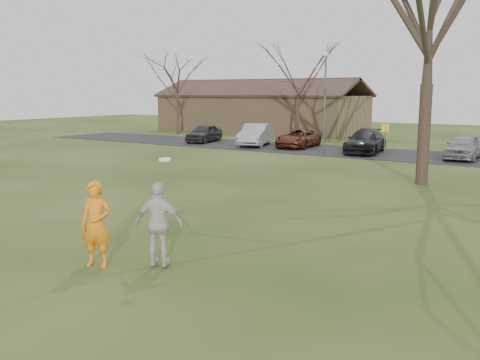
% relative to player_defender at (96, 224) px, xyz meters
% --- Properties ---
extents(ground, '(120.00, 120.00, 0.00)m').
position_rel_player_defender_xyz_m(ground, '(1.10, 0.16, -0.97)').
color(ground, '#1E380F').
rests_on(ground, ground).
extents(parking_strip, '(62.00, 6.50, 0.04)m').
position_rel_player_defender_xyz_m(parking_strip, '(1.10, 25.16, -0.95)').
color(parking_strip, black).
rests_on(parking_strip, ground).
extents(player_defender, '(0.83, 0.70, 1.94)m').
position_rel_player_defender_xyz_m(player_defender, '(0.00, 0.00, 0.00)').
color(player_defender, orange).
rests_on(player_defender, ground).
extents(car_0, '(2.39, 4.28, 1.38)m').
position_rel_player_defender_xyz_m(car_0, '(-16.14, 25.22, -0.24)').
color(car_0, '#29292B').
rests_on(car_0, parking_strip).
extents(car_1, '(3.01, 5.04, 1.57)m').
position_rel_player_defender_xyz_m(car_1, '(-11.35, 25.07, -0.15)').
color(car_1, '#9C9DA1').
rests_on(car_1, parking_strip).
extents(car_2, '(2.66, 4.81, 1.27)m').
position_rel_player_defender_xyz_m(car_2, '(-8.25, 25.70, -0.29)').
color(car_2, '#511F13').
rests_on(car_2, parking_strip).
extents(car_3, '(2.77, 5.22, 1.44)m').
position_rel_player_defender_xyz_m(car_3, '(-3.09, 24.99, -0.21)').
color(car_3, black).
rests_on(car_3, parking_strip).
extents(car_4, '(1.82, 4.25, 1.43)m').
position_rel_player_defender_xyz_m(car_4, '(2.81, 25.00, -0.22)').
color(car_4, gray).
rests_on(car_4, parking_strip).
extents(catching_play, '(1.19, 0.85, 2.42)m').
position_rel_player_defender_xyz_m(catching_play, '(1.25, 0.69, 0.03)').
color(catching_play, beige).
rests_on(catching_play, ground).
extents(building, '(20.60, 8.50, 5.14)m').
position_rel_player_defender_xyz_m(building, '(-18.90, 38.16, 0.96)').
color(building, '#8C6D4C').
rests_on(building, ground).
extents(lamp_post, '(0.34, 0.34, 6.27)m').
position_rel_player_defender_xyz_m(lamp_post, '(-4.90, 22.66, 3.00)').
color(lamp_post, '#47474C').
rests_on(lamp_post, ground).
extents(sign_yellow, '(0.35, 0.35, 2.08)m').
position_rel_player_defender_xyz_m(sign_yellow, '(-0.90, 22.16, 0.48)').
color(sign_yellow, '#47474C').
rests_on(sign_yellow, ground).
extents(big_tree, '(9.00, 9.00, 14.00)m').
position_rel_player_defender_xyz_m(big_tree, '(3.10, 15.16, 6.03)').
color(big_tree, '#352821').
rests_on(big_tree, ground).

